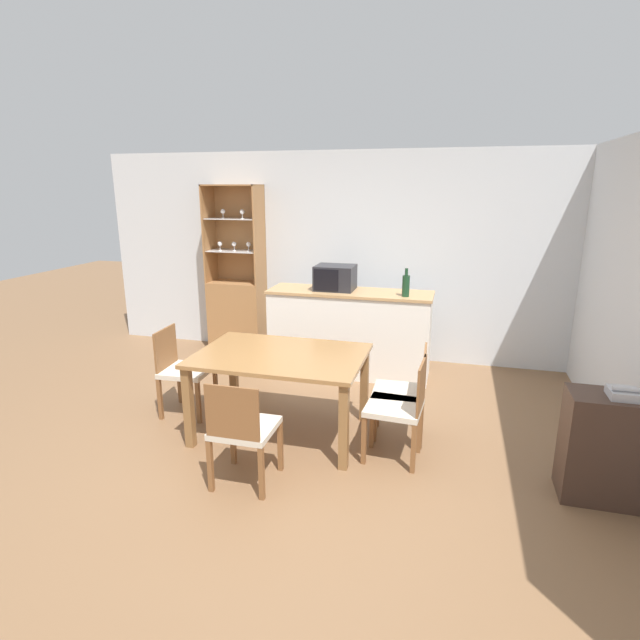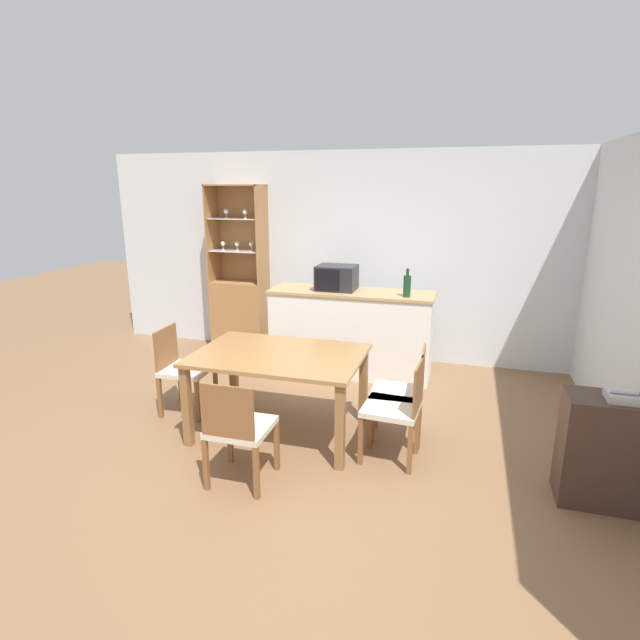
# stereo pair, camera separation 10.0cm
# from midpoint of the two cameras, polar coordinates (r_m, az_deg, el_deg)

# --- Properties ---
(ground_plane) EXTENTS (18.00, 18.00, 0.00)m
(ground_plane) POSITION_cam_midpoint_polar(r_m,az_deg,el_deg) (4.26, -2.90, -14.90)
(ground_plane) COLOR brown
(wall_back) EXTENTS (6.80, 0.06, 2.55)m
(wall_back) POSITION_cam_midpoint_polar(r_m,az_deg,el_deg) (6.29, 4.92, 7.21)
(wall_back) COLOR silver
(wall_back) RESTS_ON ground_plane
(kitchen_counter) EXTENTS (1.86, 0.56, 0.98)m
(kitchen_counter) POSITION_cam_midpoint_polar(r_m,az_deg,el_deg) (5.77, 4.02, -1.44)
(kitchen_counter) COLOR white
(kitchen_counter) RESTS_ON ground_plane
(display_cabinet) EXTENTS (0.71, 0.38, 2.15)m
(display_cabinet) POSITION_cam_midpoint_polar(r_m,az_deg,el_deg) (6.69, -8.67, 1.92)
(display_cabinet) COLOR #A37042
(display_cabinet) RESTS_ON ground_plane
(dining_table) EXTENTS (1.44, 1.00, 0.74)m
(dining_table) POSITION_cam_midpoint_polar(r_m,az_deg,el_deg) (4.33, -4.05, -5.07)
(dining_table) COLOR olive
(dining_table) RESTS_ON ground_plane
(dining_chair_side_right_near) EXTENTS (0.45, 0.45, 0.83)m
(dining_chair_side_right_near) POSITION_cam_midpoint_polar(r_m,az_deg,el_deg) (4.04, 9.46, -9.88)
(dining_chair_side_right_near) COLOR beige
(dining_chair_side_right_near) RESTS_ON ground_plane
(dining_chair_side_right_far) EXTENTS (0.44, 0.44, 0.83)m
(dining_chair_side_right_far) POSITION_cam_midpoint_polar(r_m,az_deg,el_deg) (4.32, 9.97, -8.23)
(dining_chair_side_right_far) COLOR beige
(dining_chair_side_right_far) RESTS_ON ground_plane
(dining_chair_side_left_far) EXTENTS (0.45, 0.45, 0.83)m
(dining_chair_side_left_far) POSITION_cam_midpoint_polar(r_m,az_deg,el_deg) (4.96, -14.83, -5.39)
(dining_chair_side_left_far) COLOR beige
(dining_chair_side_left_far) RESTS_ON ground_plane
(dining_chair_head_near) EXTENTS (0.43, 0.43, 0.83)m
(dining_chair_head_near) POSITION_cam_midpoint_polar(r_m,az_deg,el_deg) (3.71, -8.51, -12.19)
(dining_chair_head_near) COLOR beige
(dining_chair_head_near) RESTS_ON ground_plane
(microwave) EXTENTS (0.44, 0.37, 0.28)m
(microwave) POSITION_cam_midpoint_polar(r_m,az_deg,el_deg) (5.70, 2.42, 4.86)
(microwave) COLOR #232328
(microwave) RESTS_ON kitchen_counter
(wine_bottle) EXTENTS (0.08, 0.08, 0.31)m
(wine_bottle) POSITION_cam_midpoint_polar(r_m,az_deg,el_deg) (5.41, 10.45, 3.89)
(wine_bottle) COLOR #193D23
(wine_bottle) RESTS_ON kitchen_counter
(side_cabinet) EXTENTS (0.54, 0.35, 0.77)m
(side_cabinet) POSITION_cam_midpoint_polar(r_m,az_deg,el_deg) (4.02, 30.26, -12.76)
(side_cabinet) COLOR #422D23
(side_cabinet) RESTS_ON ground_plane
(telephone) EXTENTS (0.18, 0.18, 0.09)m
(telephone) POSITION_cam_midpoint_polar(r_m,az_deg,el_deg) (3.85, 31.86, -7.39)
(telephone) COLOR #B7B7BC
(telephone) RESTS_ON side_cabinet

